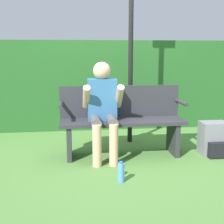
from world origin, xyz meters
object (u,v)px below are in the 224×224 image
at_px(water_bottle, 121,172).
at_px(signpost, 131,35).
at_px(parked_car, 198,67).
at_px(person_seated, 103,105).
at_px(backpack, 214,139).
at_px(park_bench, 122,120).

distance_m(water_bottle, signpost, 2.14).
bearing_deg(parked_car, person_seated, 141.67).
bearing_deg(parked_car, signpost, 142.23).
relative_size(backpack, signpost, 0.16).
bearing_deg(water_bottle, park_bench, 80.99).
bearing_deg(park_bench, signpost, 68.65).
xyz_separation_m(park_bench, backpack, (1.24, -0.18, -0.27)).
distance_m(backpack, water_bottle, 1.57).
relative_size(park_bench, water_bottle, 7.14).
xyz_separation_m(water_bottle, signpost, (0.36, 1.48, 1.50)).
bearing_deg(park_bench, person_seated, -156.09).
bearing_deg(person_seated, parked_car, 62.40).
height_order(park_bench, signpost, signpost).
height_order(signpost, parked_car, signpost).
xyz_separation_m(backpack, water_bottle, (-1.38, -0.74, -0.10)).
bearing_deg(water_bottle, signpost, 76.19).
height_order(person_seated, water_bottle, person_seated).
relative_size(water_bottle, signpost, 0.08).
height_order(water_bottle, parked_car, parked_car).
height_order(person_seated, signpost, signpost).
height_order(park_bench, water_bottle, park_bench).
xyz_separation_m(person_seated, parked_car, (5.80, 11.09, -0.10)).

